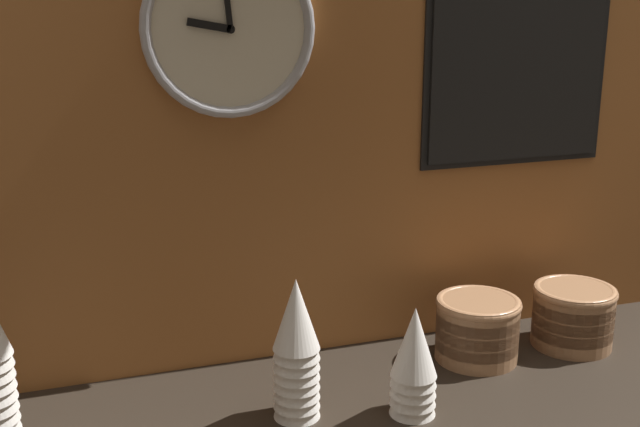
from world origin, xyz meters
name	(u,v)px	position (x,y,z in m)	size (l,w,h in m)	color
ground_plane	(371,420)	(0.00, 0.00, -0.02)	(1.60, 0.56, 0.04)	black
wall_tiled_back	(320,79)	(0.00, 0.27, 0.53)	(1.60, 0.03, 1.05)	#A3602D
cup_stack_center	(296,349)	(-0.12, 0.02, 0.12)	(0.08, 0.08, 0.24)	white
cup_stack_center_right	(414,361)	(0.06, -0.03, 0.09)	(0.08, 0.08, 0.19)	white
bowl_stack_right	(477,327)	(0.26, 0.12, 0.06)	(0.16, 0.16, 0.12)	#996B47
bowl_stack_far_right	(573,314)	(0.47, 0.11, 0.06)	(0.16, 0.16, 0.12)	#996B47
wall_clock	(229,29)	(-0.17, 0.23, 0.62)	(0.30, 0.03, 0.30)	beige
menu_board	(522,13)	(0.40, 0.24, 0.64)	(0.40, 0.01, 0.58)	black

